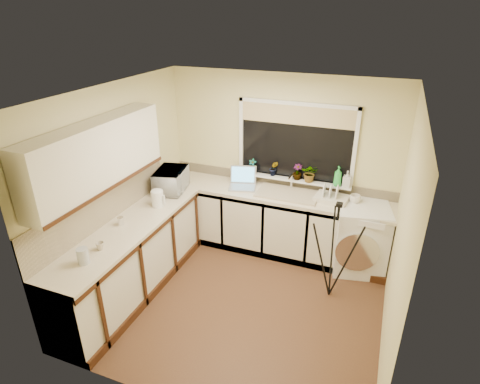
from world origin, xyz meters
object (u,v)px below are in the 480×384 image
object	(u,v)px
plant_a	(253,166)
laptop	(243,181)
glass_jug	(83,256)
cup_left	(100,246)
tripod	(334,251)
soap_bottle_green	(338,176)
washing_machine	(360,238)
soap_bottle_clear	(347,179)
plant_d	(310,173)
dish_rack	(331,198)
steel_jar	(121,221)
plant_b	(274,168)
microwave	(171,180)
plant_c	(297,172)
cup_back	(355,199)
kettle	(157,199)

from	to	relation	value
plant_a	laptop	bearing A→B (deg)	-120.26
glass_jug	cup_left	world-z (taller)	glass_jug
tripod	soap_bottle_green	xyz separation A→B (m)	(-0.15, 0.93, 0.56)
washing_machine	soap_bottle_green	world-z (taller)	soap_bottle_green
plant_a	soap_bottle_clear	xyz separation A→B (m)	(1.31, 0.02, 0.00)
glass_jug	plant_d	bearing A→B (deg)	55.06
washing_machine	cup_left	xyz separation A→B (m)	(-2.49, -1.97, 0.48)
dish_rack	cup_left	bearing A→B (deg)	-128.29
tripod	steel_jar	world-z (taller)	tripod
laptop	glass_jug	xyz separation A→B (m)	(-0.81, -2.30, 0.01)
washing_machine	cup_left	world-z (taller)	cup_left
plant_a	cup_left	world-z (taller)	plant_a
glass_jug	plant_b	size ratio (longest dim) A/B	0.77
cup_left	dish_rack	bearing A→B (deg)	44.58
tripod	microwave	size ratio (longest dim) A/B	2.30
dish_rack	plant_c	world-z (taller)	plant_c
dish_rack	plant_c	bearing A→B (deg)	167.50
plant_c	plant_d	world-z (taller)	plant_d
washing_machine	cup_back	size ratio (longest dim) A/B	6.60
soap_bottle_green	cup_back	distance (m)	0.37
microwave	plant_d	bearing A→B (deg)	-82.41
soap_bottle_clear	laptop	bearing A→B (deg)	-173.11
cup_back	kettle	bearing A→B (deg)	-156.85
tripod	glass_jug	world-z (taller)	tripod
glass_jug	microwave	bearing A→B (deg)	91.80
soap_bottle_clear	dish_rack	bearing A→B (deg)	-129.13
microwave	cup_back	size ratio (longest dim) A/B	3.94
microwave	plant_c	xyz separation A→B (m)	(1.59, 0.65, 0.11)
glass_jug	plant_a	xyz separation A→B (m)	(0.89, 2.45, 0.17)
soap_bottle_clear	cup_left	distance (m)	3.13
plant_a	plant_c	bearing A→B (deg)	1.31
plant_b	plant_d	world-z (taller)	plant_d
plant_a	soap_bottle_green	xyz separation A→B (m)	(1.19, -0.00, 0.03)
tripod	plant_c	size ratio (longest dim) A/B	5.80
steel_jar	plant_a	xyz separation A→B (m)	(1.02, 1.69, 0.21)
laptop	microwave	size ratio (longest dim) A/B	0.80
soap_bottle_green	glass_jug	bearing A→B (deg)	-130.37
laptop	steel_jar	distance (m)	1.80
glass_jug	tripod	bearing A→B (deg)	34.28
laptop	tripod	bearing A→B (deg)	-43.76
dish_rack	steel_jar	xyz separation A→B (m)	(-2.17, -1.52, 0.02)
kettle	washing_machine	bearing A→B (deg)	19.96
plant_a	dish_rack	bearing A→B (deg)	-8.29
kettle	plant_c	size ratio (longest dim) A/B	0.95
steel_jar	cup_back	size ratio (longest dim) A/B	0.72
washing_machine	microwave	size ratio (longest dim) A/B	1.68
laptop	soap_bottle_clear	xyz separation A→B (m)	(1.39, 0.17, 0.19)
cup_back	cup_left	bearing A→B (deg)	-138.61
tripod	cup_left	bearing A→B (deg)	-134.20
cup_back	plant_c	bearing A→B (deg)	170.13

